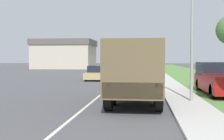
# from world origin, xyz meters

# --- Properties ---
(ground_plane) EXTENTS (180.00, 180.00, 0.00)m
(ground_plane) POSITION_xyz_m (0.00, 40.00, 0.00)
(ground_plane) COLOR #4C4C4F
(lane_centre_stripe) EXTENTS (0.12, 120.00, 0.00)m
(lane_centre_stripe) POSITION_xyz_m (0.00, 40.00, 0.00)
(lane_centre_stripe) COLOR silver
(lane_centre_stripe) RESTS_ON ground
(sidewalk_right) EXTENTS (1.80, 120.00, 0.12)m
(sidewalk_right) POSITION_xyz_m (4.50, 40.00, 0.06)
(sidewalk_right) COLOR beige
(sidewalk_right) RESTS_ON ground
(grass_strip_right) EXTENTS (7.00, 120.00, 0.02)m
(grass_strip_right) POSITION_xyz_m (8.90, 40.00, 0.01)
(grass_strip_right) COLOR #56843D
(grass_strip_right) RESTS_ON ground
(military_truck) EXTENTS (2.31, 6.60, 2.84)m
(military_truck) POSITION_xyz_m (2.10, 10.67, 1.63)
(military_truck) COLOR #606647
(military_truck) RESTS_ON ground
(car_nearest_ahead) EXTENTS (1.74, 4.41, 1.42)m
(car_nearest_ahead) POSITION_xyz_m (-2.18, 24.80, 0.65)
(car_nearest_ahead) COLOR tan
(car_nearest_ahead) RESTS_ON ground
(car_second_ahead) EXTENTS (1.80, 4.89, 1.52)m
(car_second_ahead) POSITION_xyz_m (1.49, 39.22, 0.69)
(car_second_ahead) COLOR #336B3D
(car_second_ahead) RESTS_ON ground
(car_third_ahead) EXTENTS (1.94, 4.43, 1.36)m
(car_third_ahead) POSITION_xyz_m (-1.99, 51.03, 0.62)
(car_third_ahead) COLOR navy
(car_third_ahead) RESTS_ON ground
(pickup_truck) EXTENTS (1.98, 5.75, 1.86)m
(pickup_truck) POSITION_xyz_m (6.96, 14.81, 0.88)
(pickup_truck) COLOR maroon
(pickup_truck) RESTS_ON grass_strip_right
(lamp_post) EXTENTS (1.69, 0.24, 6.49)m
(lamp_post) POSITION_xyz_m (4.53, 10.98, 4.02)
(lamp_post) COLOR gray
(lamp_post) RESTS_ON sidewalk_right
(building_distant) EXTENTS (12.67, 9.82, 6.16)m
(building_distant) POSITION_xyz_m (-14.62, 56.54, 3.12)
(building_distant) COLOR #B2A893
(building_distant) RESTS_ON ground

